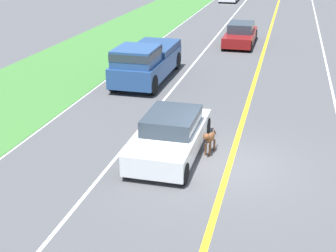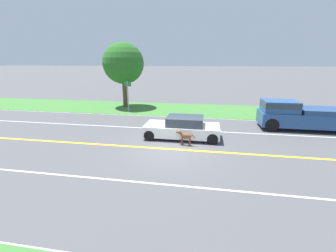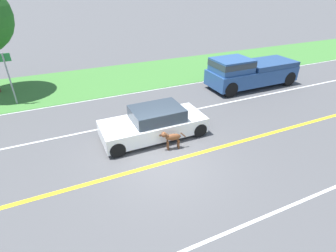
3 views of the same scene
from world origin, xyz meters
name	(u,v)px [view 1 (image 1 of 3)]	position (x,y,z in m)	size (l,w,h in m)	color
ground_plane	(229,165)	(0.00, 0.00, 0.00)	(400.00, 400.00, 0.00)	#4C4C4F
centre_divider_line	(229,165)	(0.00, 0.00, 0.00)	(0.18, 160.00, 0.01)	yellow
lane_edge_line_right	(23,141)	(7.00, 0.00, 0.00)	(0.14, 160.00, 0.01)	white
lane_dash_same_dir	(121,152)	(3.50, 0.00, 0.00)	(0.10, 160.00, 0.01)	white
ego_car	(171,135)	(1.93, -0.38, 0.61)	(1.86, 4.38, 1.31)	white
dog	(210,139)	(0.74, -0.62, 0.52)	(0.34, 1.09, 0.83)	brown
pickup_truck	(146,61)	(5.07, -7.94, 0.98)	(2.06, 5.71, 1.91)	#284C84
car_trailing_near	(240,34)	(1.62, -17.34, 0.63)	(1.81, 4.77, 1.36)	maroon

